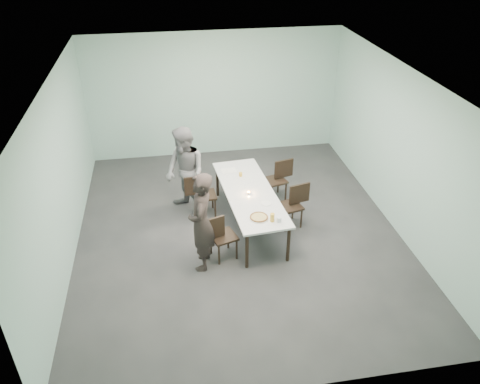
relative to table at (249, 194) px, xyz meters
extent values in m
plane|color=#333335|center=(-0.25, -0.20, -0.69)|extent=(7.00, 7.00, 0.00)
cube|color=#A4CEC4|center=(-0.25, 3.30, 0.81)|extent=(6.00, 0.02, 3.00)
cube|color=#A4CEC4|center=(-0.25, -3.70, 0.81)|extent=(6.00, 0.02, 3.00)
cube|color=#A4CEC4|center=(-3.25, -0.20, 0.81)|extent=(0.02, 7.00, 3.00)
cube|color=#A4CEC4|center=(2.75, -0.20, 0.81)|extent=(0.02, 7.00, 3.00)
cube|color=white|center=(-0.25, -0.20, 2.31)|extent=(6.00, 7.00, 0.02)
cube|color=white|center=(0.00, 0.00, 0.04)|extent=(1.11, 2.66, 0.04)
cylinder|color=black|center=(-0.27, -1.25, -0.34)|extent=(0.06, 0.06, 0.71)
cylinder|color=black|center=(-0.47, 1.19, -0.34)|extent=(0.06, 0.06, 0.71)
cylinder|color=black|center=(0.47, -1.19, -0.34)|extent=(0.06, 0.06, 0.71)
cylinder|color=black|center=(0.27, 1.25, -0.34)|extent=(0.06, 0.06, 0.71)
cube|color=black|center=(-0.62, -0.88, -0.26)|extent=(0.53, 0.53, 0.04)
cube|color=black|center=(-0.80, -0.94, -0.02)|extent=(0.41, 0.17, 0.40)
cylinder|color=black|center=(-0.73, -1.09, -0.49)|extent=(0.04, 0.04, 0.41)
cylinder|color=black|center=(-0.83, -0.77, -0.49)|extent=(0.04, 0.04, 0.41)
cylinder|color=black|center=(-0.41, -0.99, -0.49)|extent=(0.04, 0.04, 0.41)
cylinder|color=black|center=(-0.51, -0.66, -0.49)|extent=(0.04, 0.04, 0.41)
cube|color=black|center=(-0.79, 0.54, -0.26)|extent=(0.44, 0.44, 0.04)
cube|color=black|center=(-0.98, 0.53, -0.02)|extent=(0.42, 0.06, 0.40)
cylinder|color=black|center=(-0.96, 0.36, -0.49)|extent=(0.04, 0.04, 0.41)
cylinder|color=black|center=(-0.97, 0.70, -0.49)|extent=(0.04, 0.04, 0.41)
cylinder|color=black|center=(-0.62, 0.37, -0.49)|extent=(0.04, 0.04, 0.41)
cylinder|color=black|center=(-0.63, 0.71, -0.49)|extent=(0.04, 0.04, 0.41)
cube|color=black|center=(0.77, -0.13, -0.26)|extent=(0.51, 0.51, 0.04)
cube|color=black|center=(0.95, -0.09, -0.02)|extent=(0.42, 0.14, 0.40)
cylinder|color=black|center=(0.89, 0.07, -0.49)|extent=(0.04, 0.04, 0.41)
cylinder|color=black|center=(0.97, -0.26, -0.49)|extent=(0.04, 0.04, 0.41)
cylinder|color=black|center=(0.56, -0.01, -0.49)|extent=(0.04, 0.04, 0.41)
cylinder|color=black|center=(0.64, -0.34, -0.49)|extent=(0.04, 0.04, 0.41)
cube|color=black|center=(0.72, 0.88, -0.26)|extent=(0.51, 0.51, 0.04)
cube|color=black|center=(0.90, 0.93, -0.02)|extent=(0.42, 0.15, 0.40)
cylinder|color=black|center=(0.84, 1.09, -0.49)|extent=(0.04, 0.04, 0.41)
cylinder|color=black|center=(0.92, 0.76, -0.49)|extent=(0.04, 0.04, 0.41)
cylinder|color=black|center=(0.51, 1.00, -0.49)|extent=(0.04, 0.04, 0.41)
cylinder|color=black|center=(0.60, 0.67, -0.49)|extent=(0.04, 0.04, 0.41)
imported|color=black|center=(-1.00, -1.05, 0.20)|extent=(0.54, 0.72, 1.78)
imported|color=slate|center=(-1.15, 0.66, 0.22)|extent=(1.03, 1.11, 1.82)
cylinder|color=white|center=(0.00, -0.89, 0.06)|extent=(0.34, 0.34, 0.01)
cylinder|color=#E8CC84|center=(0.00, -0.89, 0.08)|extent=(0.30, 0.30, 0.01)
torus|color=brown|center=(0.00, -0.89, 0.08)|extent=(0.32, 0.32, 0.03)
cylinder|color=white|center=(0.22, -0.45, 0.06)|extent=(0.18, 0.18, 0.01)
cylinder|color=gold|center=(0.21, -1.01, 0.13)|extent=(0.08, 0.08, 0.15)
cylinder|color=silver|center=(0.31, -1.05, 0.10)|extent=(0.08, 0.08, 0.09)
cylinder|color=silver|center=(-0.03, -0.08, 0.07)|extent=(0.06, 0.06, 0.03)
cylinder|color=orange|center=(-0.03, -0.08, 0.10)|extent=(0.04, 0.04, 0.01)
cylinder|color=gold|center=(-0.06, 0.62, 0.10)|extent=(0.07, 0.07, 0.08)
cube|color=silver|center=(-0.26, 0.88, 0.06)|extent=(0.32, 0.24, 0.01)
camera|label=1|loc=(-1.41, -7.37, 4.62)|focal=35.00mm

